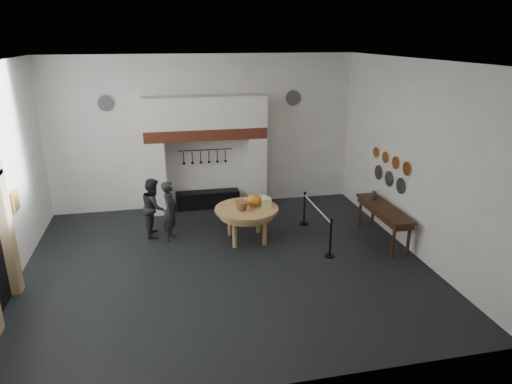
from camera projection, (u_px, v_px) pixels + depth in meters
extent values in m
cube|color=black|center=(226.00, 263.00, 10.52)|extent=(9.00, 8.00, 0.02)
cube|color=silver|center=(221.00, 61.00, 9.05)|extent=(9.00, 8.00, 0.02)
cube|color=white|center=(204.00, 133.00, 13.48)|extent=(9.00, 0.02, 4.50)
cube|color=white|center=(267.00, 252.00, 6.09)|extent=(9.00, 0.02, 4.50)
cube|color=white|center=(414.00, 159.00, 10.67)|extent=(0.02, 8.00, 4.50)
cube|color=silver|center=(157.00, 177.00, 13.25)|extent=(0.55, 0.70, 2.15)
cube|color=silver|center=(256.00, 171.00, 13.83)|extent=(0.55, 0.70, 2.15)
cube|color=#9E442B|center=(206.00, 133.00, 13.14)|extent=(3.50, 0.72, 0.32)
cube|color=silver|center=(205.00, 112.00, 12.94)|extent=(3.50, 0.70, 0.90)
cube|color=black|center=(208.00, 199.00, 13.88)|extent=(1.90, 0.45, 0.50)
cylinder|color=black|center=(205.00, 150.00, 13.57)|extent=(1.60, 0.02, 0.02)
cube|color=tan|center=(6.00, 234.00, 8.95)|extent=(0.22, 0.30, 2.60)
cube|color=gold|center=(15.00, 201.00, 9.86)|extent=(0.05, 0.34, 0.44)
cylinder|color=tan|center=(247.00, 209.00, 11.47)|extent=(1.95, 1.95, 0.07)
ellipsoid|color=orange|center=(254.00, 200.00, 11.54)|extent=(0.36, 0.36, 0.31)
cube|color=#F1EC90|center=(266.00, 203.00, 11.48)|extent=(0.22, 0.22, 0.24)
cube|color=#EED08E|center=(263.00, 199.00, 11.76)|extent=(0.18, 0.18, 0.20)
cone|color=brown|center=(242.00, 206.00, 11.26)|extent=(0.39, 0.39, 0.22)
ellipsoid|color=olive|center=(240.00, 201.00, 11.75)|extent=(0.31, 0.18, 0.13)
imported|color=black|center=(170.00, 211.00, 11.52)|extent=(0.48, 0.63, 1.56)
imported|color=black|center=(154.00, 207.00, 11.81)|extent=(0.61, 0.77, 1.53)
cube|color=#331F12|center=(384.00, 208.00, 11.45)|extent=(0.55, 2.20, 0.06)
cylinder|color=#4D4D53|center=(374.00, 195.00, 11.96)|extent=(0.12, 0.12, 0.22)
cylinder|color=#C6662D|center=(407.00, 169.00, 10.95)|extent=(0.03, 0.34, 0.34)
cylinder|color=#C6662D|center=(396.00, 163.00, 11.46)|extent=(0.03, 0.32, 0.32)
cylinder|color=#C6662D|center=(385.00, 157.00, 11.97)|extent=(0.03, 0.30, 0.30)
cylinder|color=#C6662D|center=(376.00, 152.00, 12.47)|extent=(0.03, 0.28, 0.28)
cylinder|color=#4C4C51|center=(400.00, 186.00, 11.30)|extent=(0.03, 0.40, 0.40)
cylinder|color=#4C4C51|center=(389.00, 179.00, 11.85)|extent=(0.03, 0.40, 0.40)
cylinder|color=#4C4C51|center=(378.00, 172.00, 12.41)|extent=(0.03, 0.40, 0.40)
cylinder|color=#4C4C51|center=(106.00, 103.00, 12.60)|extent=(0.44, 0.03, 0.44)
cylinder|color=#4C4C51|center=(293.00, 98.00, 13.67)|extent=(0.44, 0.03, 0.44)
cylinder|color=black|center=(330.00, 239.00, 10.71)|extent=(0.05, 0.05, 0.90)
cylinder|color=black|center=(304.00, 209.00, 12.56)|extent=(0.05, 0.05, 0.90)
cylinder|color=white|center=(317.00, 208.00, 11.50)|extent=(0.04, 2.00, 0.04)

